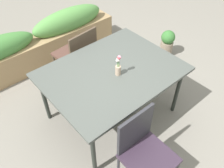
# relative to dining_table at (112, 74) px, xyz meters

# --- Properties ---
(ground_plane) EXTENTS (12.00, 12.00, 0.00)m
(ground_plane) POSITION_rel_dining_table_xyz_m (-0.02, 0.01, -0.72)
(ground_plane) COLOR gray
(dining_table) EXTENTS (1.56, 1.19, 0.77)m
(dining_table) POSITION_rel_dining_table_xyz_m (0.00, 0.00, 0.00)
(dining_table) COLOR #4C514C
(dining_table) RESTS_ON ground
(chair_far_side) EXTENTS (0.54, 0.54, 0.90)m
(chair_far_side) POSITION_rel_dining_table_xyz_m (0.09, 0.86, -0.21)
(chair_far_side) COLOR brown
(chair_far_side) RESTS_ON ground
(chair_near_left) EXTENTS (0.45, 0.45, 0.94)m
(chair_near_left) POSITION_rel_dining_table_xyz_m (-0.35, -0.86, -0.18)
(chair_near_left) COLOR #352738
(chair_near_left) RESTS_ON ground
(flower_vase) EXTENTS (0.06, 0.06, 0.26)m
(flower_vase) POSITION_rel_dining_table_xyz_m (0.01, -0.09, 0.17)
(flower_vase) COLOR tan
(flower_vase) RESTS_ON dining_table
(planter_box) EXTENTS (2.90, 0.39, 0.79)m
(planter_box) POSITION_rel_dining_table_xyz_m (-0.20, 1.63, -0.35)
(planter_box) COLOR #9E7F56
(planter_box) RESTS_ON ground
(potted_plant) EXTENTS (0.23, 0.23, 0.48)m
(potted_plant) POSITION_rel_dining_table_xyz_m (1.60, 0.40, -0.47)
(potted_plant) COLOR gray
(potted_plant) RESTS_ON ground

